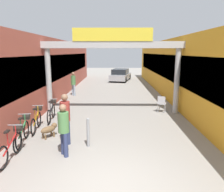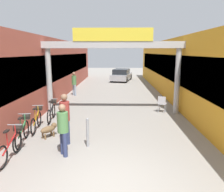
% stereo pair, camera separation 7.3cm
% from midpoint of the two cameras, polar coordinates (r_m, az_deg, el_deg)
% --- Properties ---
extents(ground_plane, '(80.00, 80.00, 0.00)m').
position_cam_midpoint_polar(ground_plane, '(5.67, -0.76, -22.91)').
color(ground_plane, gray).
extents(storefront_left, '(3.00, 26.00, 4.02)m').
position_cam_midpoint_polar(storefront_left, '(16.58, -17.36, 6.84)').
color(storefront_left, '#B25142').
rests_on(storefront_left, ground_plane).
extents(storefront_right, '(3.00, 26.00, 4.02)m').
position_cam_midpoint_polar(storefront_right, '(16.47, 18.80, 6.73)').
color(storefront_right, gold).
rests_on(storefront_right, ground_plane).
extents(arcade_sign_gateway, '(7.40, 0.47, 4.36)m').
position_cam_midpoint_polar(arcade_sign_gateway, '(11.28, 0.41, 10.91)').
color(arcade_sign_gateway, '#B2B2B2').
rests_on(arcade_sign_gateway, ground_plane).
extents(pedestrian_with_dog, '(0.48, 0.48, 1.79)m').
position_cam_midpoint_polar(pedestrian_with_dog, '(7.78, -11.97, -4.95)').
color(pedestrian_with_dog, navy).
rests_on(pedestrian_with_dog, ground_plane).
extents(pedestrian_companion, '(0.47, 0.47, 1.66)m').
position_cam_midpoint_polar(pedestrian_companion, '(6.93, -12.41, -7.82)').
color(pedestrian_companion, navy).
rests_on(pedestrian_companion, ground_plane).
extents(pedestrian_carrying_crate, '(0.48, 0.48, 1.74)m').
position_cam_midpoint_polar(pedestrian_carrying_crate, '(16.41, -9.76, 3.60)').
color(pedestrian_carrying_crate, '#8C9EB2').
rests_on(pedestrian_carrying_crate, ground_plane).
extents(dog_on_leash, '(0.62, 0.70, 0.51)m').
position_cam_midpoint_polar(dog_on_leash, '(8.70, -15.84, -8.30)').
color(dog_on_leash, brown).
rests_on(dog_on_leash, ground_plane).
extents(bicycle_red_nearest, '(0.46, 1.69, 0.98)m').
position_cam_midpoint_polar(bicycle_red_nearest, '(7.41, -24.52, -11.51)').
color(bicycle_red_nearest, black).
rests_on(bicycle_red_nearest, ground_plane).
extents(bicycle_green_second, '(0.46, 1.68, 0.98)m').
position_cam_midpoint_polar(bicycle_green_second, '(8.52, -21.98, -8.32)').
color(bicycle_green_second, black).
rests_on(bicycle_green_second, ground_plane).
extents(bicycle_orange_third, '(0.46, 1.68, 0.98)m').
position_cam_midpoint_polar(bicycle_orange_third, '(9.64, -18.85, -5.83)').
color(bicycle_orange_third, black).
rests_on(bicycle_orange_third, ground_plane).
extents(bicycle_black_farthest, '(0.46, 1.69, 0.98)m').
position_cam_midpoint_polar(bicycle_black_farthest, '(10.77, -15.28, -3.82)').
color(bicycle_black_farthest, black).
rests_on(bicycle_black_farthest, ground_plane).
extents(bollard_post_metal, '(0.10, 0.10, 1.02)m').
position_cam_midpoint_polar(bollard_post_metal, '(7.56, -6.10, -9.37)').
color(bollard_post_metal, gray).
rests_on(bollard_post_metal, ground_plane).
extents(cafe_chair_aluminium_nearer, '(0.53, 0.53, 0.89)m').
position_cam_midpoint_polar(cafe_chair_aluminium_nearer, '(11.95, 13.12, -1.69)').
color(cafe_chair_aluminium_nearer, gray).
rests_on(cafe_chair_aluminium_nearer, ground_plane).
extents(parked_car_silver, '(2.58, 4.29, 1.33)m').
position_cam_midpoint_polar(parked_car_silver, '(24.57, 2.58, 5.48)').
color(parked_car_silver, '#99999E').
rests_on(parked_car_silver, ground_plane).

